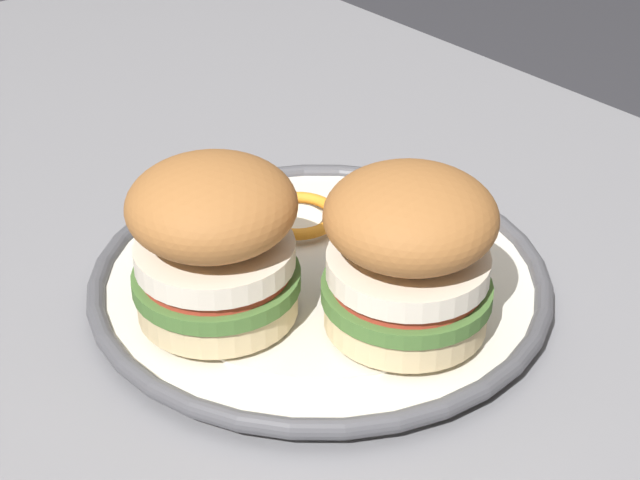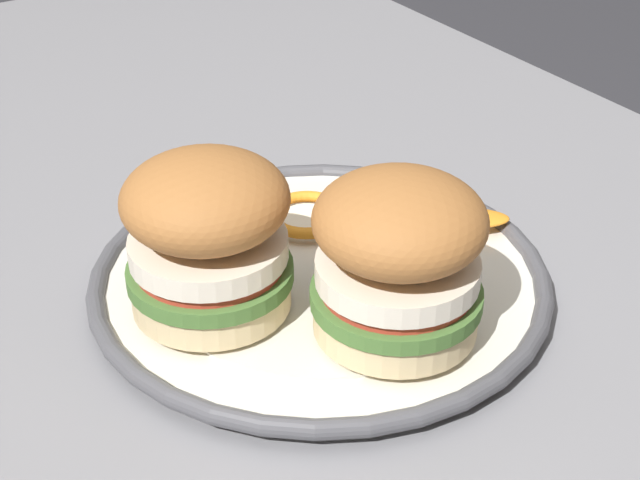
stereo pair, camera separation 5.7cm
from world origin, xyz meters
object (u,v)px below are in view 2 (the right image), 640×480
at_px(dinner_plate, 320,279).
at_px(sandwich_half_left, 398,256).
at_px(sandwich_half_right, 207,234).
at_px(dining_table, 299,427).

relative_size(dinner_plate, sandwich_half_left, 2.14).
height_order(dinner_plate, sandwich_half_right, sandwich_half_right).
xyz_separation_m(sandwich_half_left, sandwich_half_right, (-0.08, -0.08, 0.00)).
height_order(dining_table, sandwich_half_right, sandwich_half_right).
bearing_deg(sandwich_half_right, sandwich_half_left, 44.98).
bearing_deg(dining_table, dinner_plate, 119.45).
bearing_deg(sandwich_half_right, dinner_plate, 87.20).
bearing_deg(sandwich_half_left, sandwich_half_right, -135.02).
bearing_deg(dining_table, sandwich_half_left, 27.11).
relative_size(dining_table, sandwich_half_right, 10.17).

